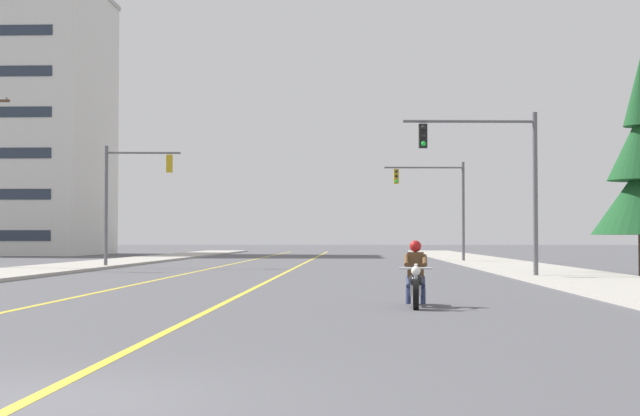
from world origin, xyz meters
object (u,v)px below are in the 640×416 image
traffic_signal_near_left (127,188)px  traffic_signal_mid_right (440,196)px  motorcycle_with_rider (416,280)px  traffic_signal_near_right (497,168)px

traffic_signal_near_left → traffic_signal_mid_right: 19.82m
motorcycle_with_rider → traffic_signal_near_left: (-12.89, 26.14, 3.45)m
traffic_signal_mid_right → motorcycle_with_rider: bearing=-96.1°
traffic_signal_near_left → traffic_signal_mid_right: bearing=31.9°
traffic_signal_near_left → motorcycle_with_rider: bearing=-63.8°
traffic_signal_near_right → traffic_signal_mid_right: same height
traffic_signal_near_right → traffic_signal_mid_right: size_ratio=1.00×
traffic_signal_near_right → traffic_signal_mid_right: bearing=90.0°
motorcycle_with_rider → traffic_signal_mid_right: traffic_signal_mid_right is taller
traffic_signal_near_right → traffic_signal_near_left: same height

